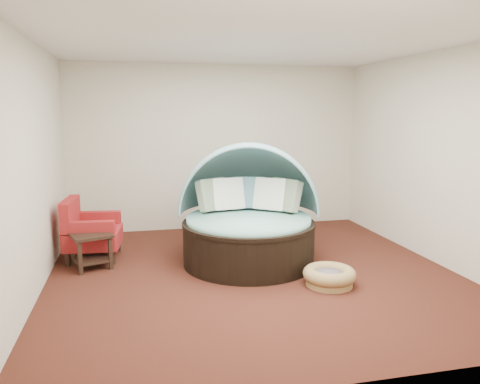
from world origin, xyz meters
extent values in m
plane|color=#461D14|center=(0.00, 0.00, 0.00)|extent=(5.00, 5.00, 0.00)
plane|color=beige|center=(0.00, 2.50, 1.40)|extent=(5.00, 0.00, 5.00)
plane|color=beige|center=(0.00, -2.50, 1.40)|extent=(5.00, 0.00, 5.00)
plane|color=beige|center=(-2.50, 0.00, 1.40)|extent=(0.00, 5.00, 5.00)
plane|color=beige|center=(2.50, 0.00, 1.40)|extent=(0.00, 5.00, 5.00)
plane|color=white|center=(0.00, 0.00, 2.80)|extent=(5.00, 5.00, 0.00)
cylinder|color=black|center=(0.03, 0.42, 0.26)|extent=(2.12, 2.12, 0.53)
cylinder|color=black|center=(0.03, 0.42, 0.55)|extent=(2.14, 2.14, 0.05)
cylinder|color=#93D4C8|center=(0.03, 0.42, 0.59)|extent=(2.00, 2.00, 0.12)
cube|color=#305D38|center=(-0.37, 0.84, 0.88)|extent=(0.51, 0.44, 0.46)
cube|color=white|center=(-0.16, 0.85, 0.88)|extent=(0.47, 0.31, 0.46)
cube|color=#5E93A4|center=(0.15, 0.88, 0.88)|extent=(0.49, 0.36, 0.46)
cube|color=white|center=(0.41, 0.70, 0.88)|extent=(0.51, 0.47, 0.46)
cube|color=#305D38|center=(0.60, 0.59, 0.88)|extent=(0.44, 0.51, 0.46)
cylinder|color=olive|center=(0.76, -0.58, 0.03)|extent=(0.67, 0.67, 0.06)
torus|color=olive|center=(0.76, -0.58, 0.14)|extent=(0.76, 0.76, 0.16)
cylinder|color=slate|center=(0.76, -0.58, 0.12)|extent=(0.45, 0.45, 0.09)
cylinder|color=black|center=(-2.32, 0.84, 0.09)|extent=(0.07, 0.07, 0.17)
cylinder|color=black|center=(-2.26, 1.42, 0.09)|extent=(0.07, 0.07, 0.17)
cylinder|color=black|center=(-1.74, 0.79, 0.09)|extent=(0.07, 0.07, 0.17)
cylinder|color=black|center=(-1.68, 1.36, 0.09)|extent=(0.07, 0.07, 0.17)
cube|color=maroon|center=(-2.00, 1.10, 0.30)|extent=(0.79, 0.79, 0.25)
cube|color=maroon|center=(-2.29, 1.13, 0.64)|extent=(0.21, 0.73, 0.42)
cube|color=maroon|center=(-1.98, 0.79, 0.51)|extent=(0.59, 0.17, 0.17)
cube|color=maroon|center=(-1.92, 1.41, 0.51)|extent=(0.59, 0.17, 0.17)
cube|color=black|center=(-2.00, 0.69, 0.44)|extent=(0.61, 0.61, 0.04)
cube|color=black|center=(-2.00, 0.69, 0.12)|extent=(0.54, 0.54, 0.03)
cube|color=black|center=(-2.12, 0.45, 0.21)|extent=(0.06, 0.06, 0.42)
cube|color=black|center=(-2.25, 0.81, 0.21)|extent=(0.06, 0.06, 0.42)
cube|color=black|center=(-1.75, 0.58, 0.21)|extent=(0.06, 0.06, 0.42)
cube|color=black|center=(-1.88, 0.94, 0.21)|extent=(0.06, 0.06, 0.42)
camera|label=1|loc=(-1.43, -5.43, 2.01)|focal=35.00mm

